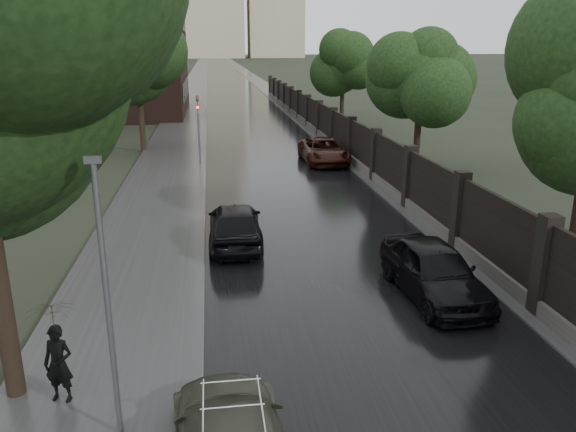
# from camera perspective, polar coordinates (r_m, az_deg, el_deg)

# --- Properties ---
(road) EXTENTS (8.00, 420.00, 0.02)m
(road) POSITION_cam_1_polar(r_m,az_deg,el_deg) (197.30, -7.03, 14.97)
(road) COLOR black
(road) RESTS_ON ground
(sidewalk_left) EXTENTS (4.00, 420.00, 0.16)m
(sidewalk_left) POSITION_cam_1_polar(r_m,az_deg,el_deg) (197.28, -8.83, 14.92)
(sidewalk_left) COLOR #2D2D2D
(sidewalk_left) RESTS_ON ground
(verge_right) EXTENTS (3.00, 420.00, 0.08)m
(verge_right) POSITION_cam_1_polar(r_m,az_deg,el_deg) (197.48, -5.38, 15.03)
(verge_right) COLOR #2D2D2D
(verge_right) RESTS_ON ground
(fence_right) EXTENTS (0.45, 75.72, 2.70)m
(fence_right) POSITION_cam_1_polar(r_m,az_deg,el_deg) (40.42, 4.01, 8.89)
(fence_right) COLOR #383533
(fence_right) RESTS_ON ground
(tree_left_far) EXTENTS (4.25, 4.25, 7.39)m
(tree_left_far) POSITION_cam_1_polar(r_m,az_deg,el_deg) (37.44, -15.03, 14.24)
(tree_left_far) COLOR black
(tree_left_far) RESTS_ON ground
(tree_right_b) EXTENTS (4.08, 4.08, 7.01)m
(tree_right_b) POSITION_cam_1_polar(r_m,az_deg,el_deg) (31.25, 13.38, 13.37)
(tree_right_b) COLOR black
(tree_right_b) RESTS_ON ground
(tree_right_c) EXTENTS (4.08, 4.08, 7.01)m
(tree_right_c) POSITION_cam_1_polar(r_m,az_deg,el_deg) (48.48, 5.61, 14.88)
(tree_right_c) COLOR black
(tree_right_c) RESTS_ON ground
(lamp_post) EXTENTS (0.25, 0.12, 5.11)m
(lamp_post) POSITION_cam_1_polar(r_m,az_deg,el_deg) (9.71, -17.86, -8.40)
(lamp_post) COLOR #59595E
(lamp_post) RESTS_ON ground
(traffic_light) EXTENTS (0.16, 0.32, 4.00)m
(traffic_light) POSITION_cam_1_polar(r_m,az_deg,el_deg) (32.44, -9.10, 9.19)
(traffic_light) COLOR #59595E
(traffic_light) RESTS_ON ground
(brick_building) EXTENTS (24.00, 18.00, 20.00)m
(brick_building) POSITION_cam_1_polar(r_m,az_deg,el_deg) (60.97, -22.77, 18.89)
(brick_building) COLOR black
(brick_building) RESTS_ON ground
(hatchback_left) EXTENTS (1.91, 4.54, 1.53)m
(hatchback_left) POSITION_cam_1_polar(r_m,az_deg,el_deg) (19.47, -5.39, -0.81)
(hatchback_left) COLOR black
(hatchback_left) RESTS_ON ground
(car_right_near) EXTENTS (2.11, 4.65, 1.55)m
(car_right_near) POSITION_cam_1_polar(r_m,az_deg,el_deg) (15.97, 14.62, -5.36)
(car_right_near) COLOR black
(car_right_near) RESTS_ON ground
(car_right_far) EXTENTS (2.46, 5.22, 1.44)m
(car_right_far) POSITION_cam_1_polar(r_m,az_deg,el_deg) (33.27, 3.65, 6.64)
(car_right_far) COLOR black
(car_right_far) RESTS_ON ground
(pedestrian_umbrella) EXTENTS (1.11, 1.12, 2.43)m
(pedestrian_umbrella) POSITION_cam_1_polar(r_m,az_deg,el_deg) (11.39, -22.75, -10.05)
(pedestrian_umbrella) COLOR black
(pedestrian_umbrella) RESTS_ON sidewalk_left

